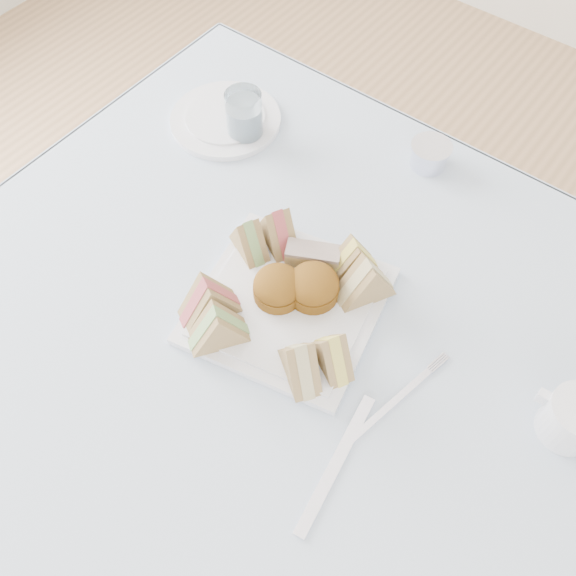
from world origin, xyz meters
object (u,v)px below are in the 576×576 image
Objects in this scene: serving_plate at (288,305)px; water_glass at (244,116)px; table at (265,433)px; creamer_jug at (573,419)px.

water_glass reaches higher than serving_plate.
serving_plate is (0.01, 0.07, 0.38)m from table.
table is 12.01× the size of creamer_jug.
serving_plate is 0.40m from creamer_jug.
table is at bearing -48.26° from water_glass.
water_glass is at bearing 161.62° from creamer_jug.
table is 0.39m from serving_plate.
serving_plate is at bearing -40.55° from water_glass.
table is 3.61× the size of serving_plate.
table is at bearing -107.27° from serving_plate.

